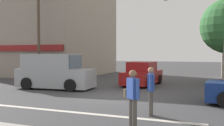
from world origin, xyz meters
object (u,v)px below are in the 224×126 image
object	(u,v)px
utility_pole_near_left	(39,25)
sedan_crossing_leftbound	(142,75)
pedestrian_mid_crossing	(151,88)
van_waiting_far	(54,72)
pedestrian_foreground_with_bag	(133,95)

from	to	relation	value
utility_pole_near_left	sedan_crossing_leftbound	distance (m)	8.93
pedestrian_mid_crossing	sedan_crossing_leftbound	bearing A→B (deg)	107.35
van_waiting_far	pedestrian_foreground_with_bag	bearing A→B (deg)	-42.34
van_waiting_far	pedestrian_mid_crossing	xyz separation A→B (m)	(7.10, -4.66, -0.06)
utility_pole_near_left	pedestrian_mid_crossing	bearing A→B (deg)	-36.40
sedan_crossing_leftbound	pedestrian_foreground_with_bag	world-z (taller)	pedestrian_foreground_with_bag
utility_pole_near_left	sedan_crossing_leftbound	xyz separation A→B (m)	(8.14, 0.47, -3.63)
sedan_crossing_leftbound	pedestrian_mid_crossing	distance (m)	8.82
utility_pole_near_left	pedestrian_foreground_with_bag	bearing A→B (deg)	-42.15
utility_pole_near_left	sedan_crossing_leftbound	size ratio (longest dim) A/B	1.99
van_waiting_far	pedestrian_foreground_with_bag	distance (m)	9.44
van_waiting_far	pedestrian_mid_crossing	world-z (taller)	van_waiting_far
sedan_crossing_leftbound	van_waiting_far	bearing A→B (deg)	-139.98
van_waiting_far	pedestrian_mid_crossing	distance (m)	8.49
sedan_crossing_leftbound	pedestrian_mid_crossing	size ratio (longest dim) A/B	2.52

